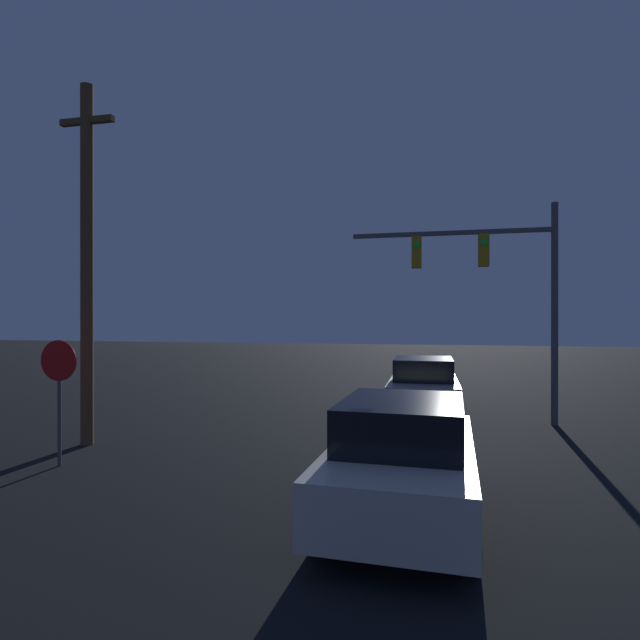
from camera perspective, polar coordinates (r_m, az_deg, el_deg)
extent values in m
cube|color=beige|center=(7.63, 9.56, -16.25)|extent=(2.11, 4.45, 0.76)
cube|color=black|center=(7.25, 9.39, -11.45)|extent=(1.73, 2.18, 0.63)
cylinder|color=black|center=(9.14, 4.63, -15.96)|extent=(0.24, 0.64, 0.64)
cylinder|color=black|center=(9.00, 16.32, -16.22)|extent=(0.24, 0.64, 0.64)
cylinder|color=black|center=(6.64, 0.02, -22.29)|extent=(0.24, 0.64, 0.64)
cylinder|color=black|center=(6.45, 16.87, -23.00)|extent=(0.24, 0.64, 0.64)
sphere|color=#F9EFC6|center=(9.79, 7.67, -12.11)|extent=(0.18, 0.18, 0.18)
sphere|color=#F9EFC6|center=(9.71, 14.05, -12.21)|extent=(0.18, 0.18, 0.18)
cube|color=#99999E|center=(15.27, 11.75, -7.99)|extent=(1.97, 4.39, 0.76)
cube|color=black|center=(14.97, 11.74, -5.47)|extent=(1.66, 2.13, 0.63)
cylinder|color=black|center=(16.70, 8.71, -8.62)|extent=(0.22, 0.64, 0.64)
cylinder|color=black|center=(16.68, 14.90, -8.63)|extent=(0.22, 0.64, 0.64)
cylinder|color=black|center=(14.03, 7.99, -10.29)|extent=(0.22, 0.64, 0.64)
cylinder|color=black|center=(14.01, 15.40, -10.31)|extent=(0.22, 0.64, 0.64)
sphere|color=#F9EFC6|center=(17.46, 10.07, -6.72)|extent=(0.18, 0.18, 0.18)
sphere|color=#F9EFC6|center=(17.45, 13.59, -6.72)|extent=(0.18, 0.18, 0.18)
cylinder|color=#4C4C51|center=(14.78, 25.24, 0.64)|extent=(0.18, 0.18, 5.98)
cube|color=#4C4C51|center=(14.65, 14.61, 9.59)|extent=(5.46, 0.12, 0.12)
cube|color=#A57F14|center=(14.63, 18.20, 7.58)|extent=(0.28, 0.28, 0.90)
cylinder|color=green|center=(14.51, 18.26, 8.45)|extent=(0.20, 0.02, 0.20)
cube|color=#A57F14|center=(14.57, 11.00, 7.62)|extent=(0.28, 0.28, 0.90)
cylinder|color=green|center=(14.45, 10.98, 8.49)|extent=(0.20, 0.02, 0.20)
cylinder|color=#4C4C51|center=(11.02, -27.63, -8.40)|extent=(0.07, 0.07, 2.44)
cylinder|color=red|center=(10.91, -27.70, -4.12)|extent=(0.79, 0.03, 0.79)
cylinder|color=brown|center=(12.55, -25.08, 5.74)|extent=(0.28, 0.28, 8.17)
cube|color=brown|center=(13.27, -25.09, 19.92)|extent=(1.34, 0.14, 0.14)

